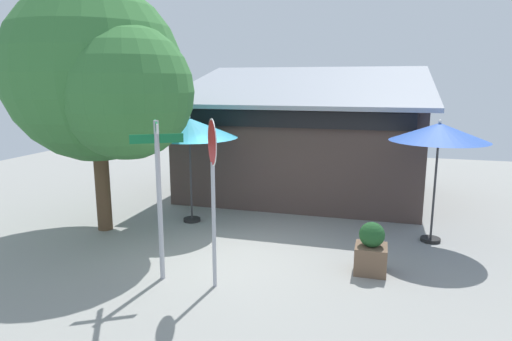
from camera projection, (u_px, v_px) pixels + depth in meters
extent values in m
cube|color=gray|center=(234.00, 257.00, 9.38)|extent=(28.00, 28.00, 0.10)
cube|color=#473833|center=(303.00, 148.00, 14.22)|extent=(7.05, 4.77, 2.97)
cube|color=#999EA8|center=(303.00, 85.00, 13.69)|extent=(7.55, 5.38, 1.23)
cube|color=black|center=(288.00, 119.00, 11.71)|extent=(6.45, 0.16, 0.44)
cylinder|color=#A8AAB2|center=(160.00, 202.00, 7.99)|extent=(0.09, 0.09, 2.94)
cube|color=#116B38|center=(156.00, 126.00, 7.72)|extent=(0.50, 0.81, 0.16)
cube|color=#116B38|center=(157.00, 139.00, 7.76)|extent=(0.81, 0.50, 0.16)
cube|color=white|center=(157.00, 129.00, 7.25)|extent=(0.06, 0.07, 0.16)
cylinder|color=#A8AAB2|center=(214.00, 226.00, 7.74)|extent=(0.07, 0.07, 2.26)
cylinder|color=white|center=(212.00, 142.00, 7.45)|extent=(0.43, 0.69, 0.80)
cylinder|color=red|center=(212.00, 142.00, 7.45)|extent=(0.41, 0.66, 0.75)
cylinder|color=black|center=(192.00, 220.00, 11.64)|extent=(0.44, 0.44, 0.08)
cylinder|color=#333335|center=(191.00, 179.00, 11.43)|extent=(0.05, 0.05, 2.25)
cone|color=#2D99BC|center=(189.00, 128.00, 11.16)|extent=(2.44, 2.44, 0.49)
sphere|color=silver|center=(189.00, 117.00, 11.11)|extent=(0.08, 0.08, 0.08)
cylinder|color=black|center=(430.00, 240.00, 10.18)|extent=(0.44, 0.44, 0.08)
cylinder|color=#333335|center=(434.00, 191.00, 9.95)|extent=(0.05, 0.05, 2.37)
cone|color=#2D56B7|center=(439.00, 132.00, 9.69)|extent=(2.12, 2.12, 0.40)
sphere|color=silver|center=(440.00, 121.00, 9.64)|extent=(0.08, 0.08, 0.08)
cylinder|color=brown|center=(103.00, 185.00, 10.80)|extent=(0.35, 0.35, 2.25)
sphere|color=#387538|center=(95.00, 73.00, 10.27)|extent=(4.10, 4.10, 4.10)
sphere|color=#387538|center=(126.00, 92.00, 9.57)|extent=(2.93, 2.93, 2.93)
cube|color=brown|center=(371.00, 259.00, 8.49)|extent=(0.60, 0.60, 0.54)
sphere|color=#1E4C23|center=(372.00, 235.00, 8.39)|extent=(0.48, 0.48, 0.48)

